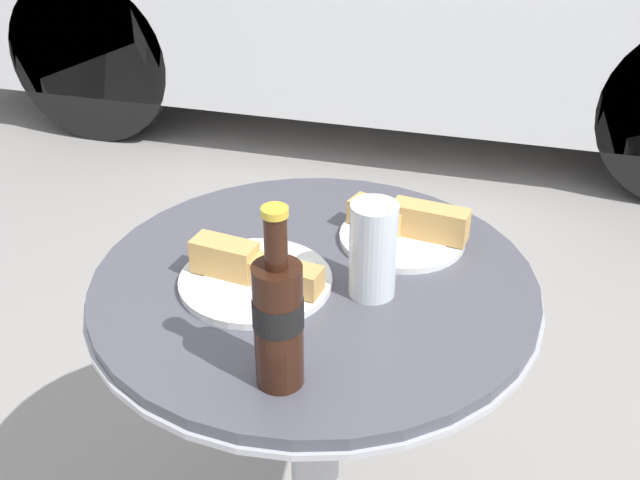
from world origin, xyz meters
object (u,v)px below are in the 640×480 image
(bistro_table, at_px, (315,360))
(drinking_glass, at_px, (373,254))
(lunch_plate_near, at_px, (254,275))
(cola_bottle_left, at_px, (278,318))
(lunch_plate_far, at_px, (405,229))

(bistro_table, bearing_deg, drinking_glass, -8.70)
(bistro_table, relative_size, drinking_glass, 4.70)
(lunch_plate_near, bearing_deg, cola_bottle_left, -62.04)
(cola_bottle_left, bearing_deg, lunch_plate_near, 117.96)
(cola_bottle_left, bearing_deg, drinking_glass, 72.32)
(drinking_glass, xyz_separation_m, lunch_plate_near, (-0.18, -0.03, -0.05))
(drinking_glass, distance_m, lunch_plate_near, 0.19)
(bistro_table, relative_size, lunch_plate_far, 3.31)
(bistro_table, xyz_separation_m, cola_bottle_left, (0.02, -0.25, 0.27))
(bistro_table, relative_size, cola_bottle_left, 2.76)
(lunch_plate_near, bearing_deg, bistro_table, 26.54)
(lunch_plate_far, bearing_deg, lunch_plate_near, -135.98)
(bistro_table, distance_m, cola_bottle_left, 0.37)
(bistro_table, xyz_separation_m, drinking_glass, (0.10, -0.01, 0.24))
(bistro_table, xyz_separation_m, lunch_plate_far, (0.12, 0.15, 0.19))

